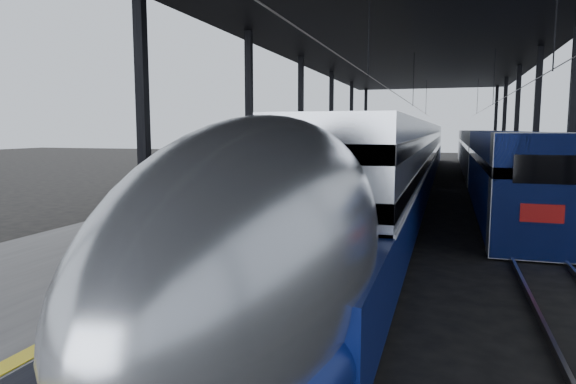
% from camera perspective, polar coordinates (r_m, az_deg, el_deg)
% --- Properties ---
extents(ground, '(160.00, 160.00, 0.00)m').
position_cam_1_polar(ground, '(12.17, -4.79, -11.67)').
color(ground, black).
rests_on(ground, ground).
extents(platform, '(6.00, 80.00, 1.00)m').
position_cam_1_polar(platform, '(31.85, 2.92, 0.85)').
color(platform, '#4C4C4F').
rests_on(platform, ground).
extents(yellow_strip, '(0.30, 80.00, 0.01)m').
position_cam_1_polar(yellow_strip, '(31.22, 7.91, 1.61)').
color(yellow_strip, gold).
rests_on(yellow_strip, platform).
extents(rails, '(6.52, 80.00, 0.16)m').
position_cam_1_polar(rails, '(30.91, 17.43, -0.43)').
color(rails, slate).
rests_on(rails, ground).
extents(canopy, '(18.00, 75.00, 9.47)m').
position_cam_1_polar(canopy, '(31.21, 13.09, 16.44)').
color(canopy, black).
rests_on(canopy, ground).
extents(tgv_train, '(2.95, 65.20, 4.24)m').
position_cam_1_polar(tgv_train, '(34.43, 13.38, 3.61)').
color(tgv_train, '#B6B9BD').
rests_on(tgv_train, ground).
extents(second_train, '(2.76, 56.05, 3.80)m').
position_cam_1_polar(second_train, '(43.41, 20.84, 3.92)').
color(second_train, navy).
rests_on(second_train, ground).
extents(child, '(0.43, 0.36, 1.02)m').
position_cam_1_polar(child, '(8.69, -21.19, -9.38)').
color(child, '#4B3519').
rests_on(child, platform).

